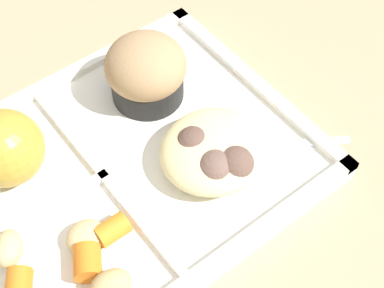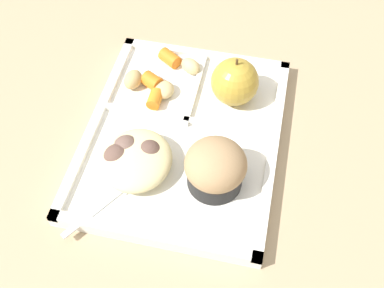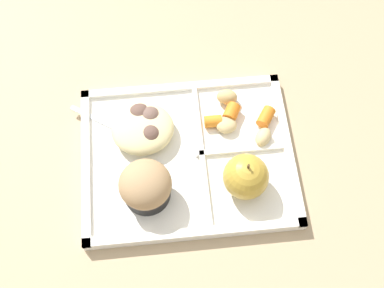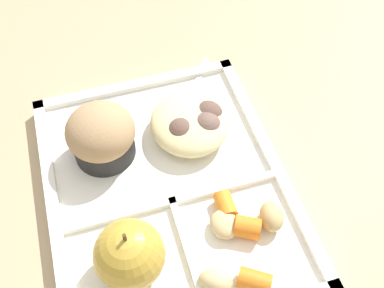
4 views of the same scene
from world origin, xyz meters
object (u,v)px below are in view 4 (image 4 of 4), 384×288
Objects in this scene: lunch_tray at (168,190)px; green_apple at (129,255)px; bran_muffin at (101,135)px; plastic_fork at (191,100)px.

green_apple is at bearing 144.62° from lunch_tray.
green_apple reaches higher than lunch_tray.
green_apple is at bearing 180.00° from bran_muffin.
bran_muffin reaches higher than lunch_tray.
plastic_fork is at bearing -31.36° from green_apple.
green_apple is 0.24m from plastic_fork.
lunch_tray is 0.14m from plastic_fork.
lunch_tray is 2.68× the size of plastic_fork.
lunch_tray reaches higher than plastic_fork.
green_apple is (-0.08, 0.06, 0.04)m from lunch_tray.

